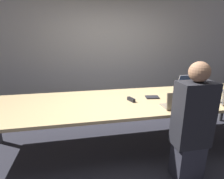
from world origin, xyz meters
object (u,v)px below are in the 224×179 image
at_px(laptop_far_right, 187,84).
at_px(laptop_near_midright, 177,103).
at_px(person_near_midright, 192,126).
at_px(bottle_near_right, 209,96).
at_px(cup_near_midright, 194,103).
at_px(stapler, 131,99).
at_px(bottle_near_midright, 190,95).
at_px(cup_far_right, 177,88).
at_px(bottle_far_right, 206,84).

xyz_separation_m(laptop_far_right, laptop_near_midright, (-0.72, -0.85, -0.00)).
xyz_separation_m(person_near_midright, bottle_near_right, (0.59, 0.50, 0.16)).
bearing_deg(cup_near_midright, stapler, 155.55).
distance_m(person_near_midright, stapler, 0.90).
relative_size(cup_near_midright, bottle_near_midright, 0.39).
distance_m(cup_far_right, bottle_far_right, 0.52).
distance_m(laptop_far_right, bottle_near_midright, 0.80).
xyz_separation_m(laptop_far_right, cup_near_midright, (-0.45, -0.83, -0.02)).
relative_size(cup_near_midright, stapler, 0.66).
height_order(laptop_far_right, stapler, laptop_far_right).
distance_m(laptop_near_midright, cup_near_midright, 0.27).
height_order(laptop_far_right, laptop_near_midright, laptop_far_right).
xyz_separation_m(cup_far_right, stapler, (-0.97, -0.39, -0.02)).
relative_size(person_near_midright, bottle_near_midright, 5.31).
bearing_deg(laptop_near_midright, bottle_far_right, -144.68).
bearing_deg(stapler, laptop_far_right, 2.39).
relative_size(person_near_midright, bottle_near_right, 5.98).
height_order(bottle_far_right, stapler, bottle_far_right).
bearing_deg(bottle_far_right, bottle_near_midright, -142.64).
height_order(bottle_far_right, laptop_near_midright, bottle_far_right).
bearing_deg(bottle_near_midright, laptop_near_midright, -149.62).
xyz_separation_m(cup_near_midright, bottle_near_right, (0.29, 0.09, 0.05)).
height_order(cup_near_midright, bottle_near_right, bottle_near_right).
height_order(laptop_far_right, bottle_near_midright, bottle_near_midright).
distance_m(cup_far_right, stapler, 1.05).
distance_m(bottle_near_right, stapler, 1.10).
height_order(laptop_far_right, bottle_far_right, laptop_far_right).
height_order(laptop_far_right, cup_near_midright, laptop_far_right).
relative_size(bottle_near_midright, stapler, 1.69).
distance_m(cup_far_right, bottle_near_right, 0.67).
bearing_deg(laptop_near_midright, bottle_near_right, -168.57).
distance_m(laptop_near_midright, bottle_near_midright, 0.35).
height_order(laptop_near_midright, cup_near_midright, laptop_near_midright).
distance_m(laptop_near_midright, person_near_midright, 0.41).
distance_m(bottle_far_right, stapler, 1.52).
distance_m(bottle_far_right, laptop_near_midright, 1.20).
height_order(cup_near_midright, stapler, cup_near_midright).
bearing_deg(laptop_far_right, cup_far_right, -162.18).
bearing_deg(person_near_midright, bottle_near_right, -139.78).
height_order(laptop_far_right, person_near_midright, person_near_midright).
height_order(cup_far_right, bottle_near_midright, bottle_near_midright).
relative_size(bottle_near_midright, bottle_near_right, 1.13).
distance_m(bottle_far_right, person_near_midright, 1.48).
relative_size(cup_far_right, cup_near_midright, 0.90).
height_order(person_near_midright, stapler, person_near_midright).
height_order(bottle_near_midright, bottle_near_right, bottle_near_midright).
bearing_deg(person_near_midright, laptop_near_midright, -94.89).
bearing_deg(stapler, bottle_near_right, -32.72).
height_order(laptop_near_midright, bottle_near_right, bottle_near_right).
xyz_separation_m(person_near_midright, stapler, (-0.47, 0.76, 0.08)).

